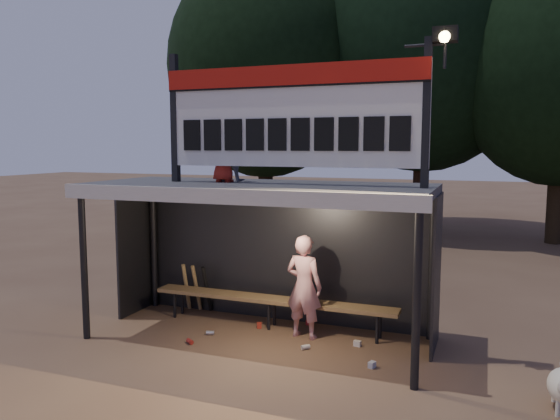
{
  "coord_description": "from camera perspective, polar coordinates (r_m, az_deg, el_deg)",
  "views": [
    {
      "loc": [
        3.12,
        -7.23,
        2.87
      ],
      "look_at": [
        0.2,
        0.4,
        1.9
      ],
      "focal_mm": 35.0,
      "sensor_mm": 36.0,
      "label": 1
    }
  ],
  "objects": [
    {
      "name": "player",
      "position": [
        8.21,
        2.53,
        -7.99
      ],
      "size": [
        0.61,
        0.45,
        1.56
      ],
      "primitive_type": "imported",
      "rotation": [
        0.0,
        0.0,
        3.01
      ],
      "color": "white",
      "rests_on": "ground"
    },
    {
      "name": "tree_mid",
      "position": [
        19.13,
        14.88,
        16.46
      ],
      "size": [
        7.22,
        7.22,
        10.36
      ],
      "color": "#311D15",
      "rests_on": "ground"
    },
    {
      "name": "litter",
      "position": [
        8.25,
        0.6,
        -13.3
      ],
      "size": [
        2.77,
        1.52,
        0.08
      ],
      "color": "red",
      "rests_on": "ground"
    },
    {
      "name": "dugout_shelter",
      "position": [
        8.16,
        -1.7,
        -0.44
      ],
      "size": [
        5.1,
        2.08,
        2.32
      ],
      "color": "#3E3E41",
      "rests_on": "ground"
    },
    {
      "name": "bats",
      "position": [
        9.59,
        -8.72,
        -8.04
      ],
      "size": [
        0.47,
        0.32,
        0.84
      ],
      "color": "#A5834D",
      "rests_on": "ground"
    },
    {
      "name": "child_b",
      "position": [
        8.24,
        -5.9,
        5.91
      ],
      "size": [
        0.44,
        0.31,
        0.86
      ],
      "primitive_type": "imported",
      "rotation": [
        0.0,
        0.0,
        3.06
      ],
      "color": "maroon",
      "rests_on": "dugout_shelter"
    },
    {
      "name": "scoreboard_assembly",
      "position": [
        7.67,
        1.43,
        10.17
      ],
      "size": [
        4.1,
        0.27,
        1.99
      ],
      "color": "black",
      "rests_on": "dugout_shelter"
    },
    {
      "name": "tree_left",
      "position": [
        18.83,
        -1.56,
        14.84
      ],
      "size": [
        6.46,
        6.46,
        9.27
      ],
      "color": "black",
      "rests_on": "ground"
    },
    {
      "name": "child_a",
      "position": [
        8.31,
        -5.35,
        6.4
      ],
      "size": [
        0.53,
        0.44,
        1.0
      ],
      "primitive_type": "imported",
      "rotation": [
        0.0,
        0.0,
        3.28
      ],
      "color": "slate",
      "rests_on": "dugout_shelter"
    },
    {
      "name": "bench",
      "position": [
        8.72,
        -0.89,
        -9.44
      ],
      "size": [
        4.0,
        0.35,
        0.48
      ],
      "color": "olive",
      "rests_on": "ground"
    },
    {
      "name": "ground",
      "position": [
        8.38,
        -2.32,
        -13.27
      ],
      "size": [
        80.0,
        80.0,
        0.0
      ],
      "primitive_type": "plane",
      "color": "brown",
      "rests_on": "ground"
    }
  ]
}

